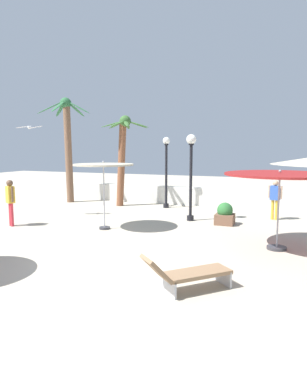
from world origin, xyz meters
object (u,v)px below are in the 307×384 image
Objects in this scene: lounge_chair_0 at (187,273)px; seagull_0 at (29,127)px; palm_tree_0 at (123,150)px; palm_tree_1 at (68,139)px; guest_1 at (10,198)px; planter at (225,214)px; guest_2 at (275,196)px; lamp_post_0 at (166,166)px; patio_umbrella_4 at (280,178)px; patio_umbrella_1 at (104,168)px; lamp_post_1 at (191,165)px.

lounge_chair_0 is 1.72× the size of seagull_0.
palm_tree_0 is 3.38m from palm_tree_1.
guest_1 reaches higher than planter.
seagull_0 is at bearing -161.21° from guest_2.
lamp_post_0 is 1.97× the size of guest_1.
patio_umbrella_4 is 3.84m from planter.
palm_tree_0 is at bearing 156.09° from planter.
guest_2 is (5.64, 4.03, -1.23)m from patio_umbrella_1.
palm_tree_0 is 2.60× the size of lounge_chair_0.
guest_2 is at bearing 18.79° from seagull_0.
palm_tree_0 reaches higher than patio_umbrella_1.
guest_1 is (1.49, -5.82, -2.33)m from palm_tree_1.
lamp_post_1 reaches higher than lounge_chair_0.
planter is (7.80, 1.60, -3.38)m from seagull_0.
patio_umbrella_1 is 4.26m from seagull_0.
patio_umbrella_4 is at bearing -86.60° from guest_2.
lamp_post_0 is at bearing 167.74° from guest_2.
lamp_post_0 reaches higher than guest_2.
patio_umbrella_1 is 5.92m from patio_umbrella_4.
lamp_post_1 reaches higher than patio_umbrella_1.
palm_tree_1 reaches higher than patio_umbrella_1.
guest_1 is (-3.51, -0.84, -1.15)m from patio_umbrella_1.
guest_1 is (-7.82, 3.41, 0.68)m from lounge_chair_0.
palm_tree_1 reaches higher than seagull_0.
lounge_chair_0 is (4.31, -4.25, -1.82)m from patio_umbrella_1.
palm_tree_1 is 3.44× the size of guest_2.
palm_tree_0 is 2.79× the size of guest_2.
palm_tree_0 reaches higher than planter.
lamp_post_1 is 2.36m from planter.
lounge_chair_0 is 8.55m from guest_1.
guest_1 is 10.37m from guest_2.
palm_tree_0 reaches higher than patio_umbrella_4.
patio_umbrella_1 is at bearing -71.14° from palm_tree_0.
lounge_chair_0 is (3.76, -9.39, -1.68)m from lamp_post_0.
lamp_post_0 is at bearing 55.88° from guest_1.
palm_tree_1 is (-10.90, 5.38, 1.31)m from patio_umbrella_4.
lamp_post_1 is at bearing 29.85° from guest_1.
palm_tree_1 reaches higher than patio_umbrella_4.
lamp_post_1 is (7.48, -2.38, -1.14)m from palm_tree_1.
lounge_chair_0 is at bearing -86.57° from planter.
patio_umbrella_4 is 4.49m from lounge_chair_0.
guest_2 is (3.16, 1.44, -1.27)m from lamp_post_1.
patio_umbrella_4 is 0.90× the size of lamp_post_0.
lounge_chair_0 is at bearing -31.58° from seagull_0.
guest_2 is (9.15, 4.88, -0.09)m from guest_1.
lamp_post_1 is at bearing -52.69° from lamp_post_0.
patio_umbrella_1 is at bearing 135.41° from lounge_chair_0.
palm_tree_0 is 4.73m from seagull_0.
lamp_post_0 reaches higher than patio_umbrella_1.
patio_umbrella_1 is 2.90× the size of planter.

